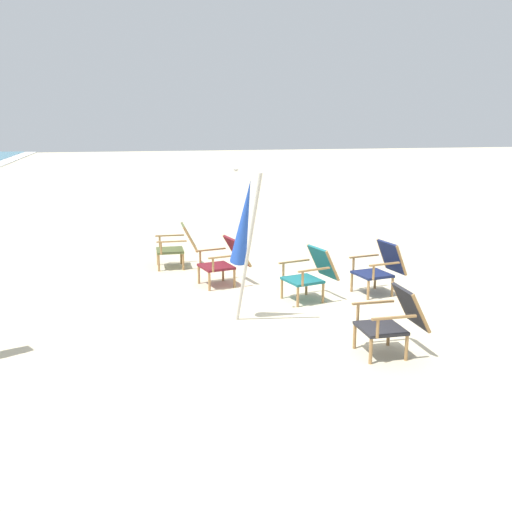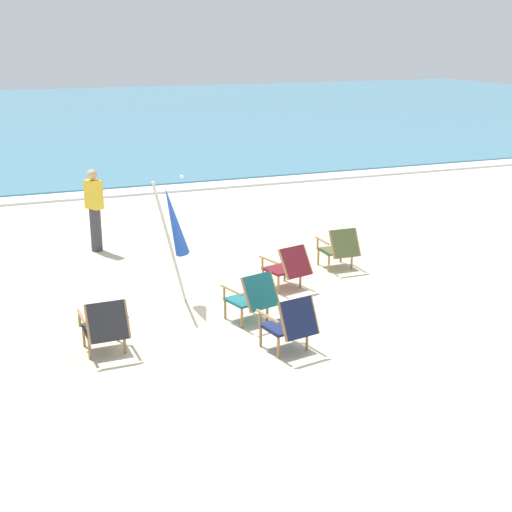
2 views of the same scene
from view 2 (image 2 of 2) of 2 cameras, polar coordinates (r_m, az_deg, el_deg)
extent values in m
plane|color=beige|center=(10.80, -1.05, -5.02)|extent=(80.00, 80.00, 0.00)
cube|color=teal|center=(39.72, -16.77, 10.66)|extent=(80.00, 40.00, 0.10)
cube|color=white|center=(19.80, -11.03, 5.07)|extent=(80.00, 1.10, 0.06)
cube|color=maroon|center=(12.02, 2.07, -1.07)|extent=(0.62, 0.59, 0.04)
cube|color=maroon|center=(11.67, 3.19, -0.48)|extent=(0.55, 0.40, 0.47)
cylinder|color=olive|center=(12.10, 0.56, -1.73)|extent=(0.04, 0.04, 0.32)
cylinder|color=olive|center=(12.37, 2.30, -1.32)|extent=(0.04, 0.04, 0.32)
cylinder|color=olive|center=(11.77, 1.80, -2.28)|extent=(0.04, 0.04, 0.32)
cylinder|color=olive|center=(12.05, 3.57, -1.84)|extent=(0.04, 0.04, 0.32)
cube|color=olive|center=(11.77, 1.06, -0.32)|extent=(0.16, 0.52, 0.02)
cylinder|color=olive|center=(11.95, 0.52, -0.61)|extent=(0.04, 0.04, 0.22)
cube|color=olive|center=(12.10, 3.18, 0.14)|extent=(0.16, 0.52, 0.02)
cylinder|color=olive|center=(12.28, 2.63, -0.14)|extent=(0.04, 0.04, 0.22)
cylinder|color=olive|center=(11.52, 2.20, -0.70)|extent=(0.11, 0.30, 0.47)
cylinder|color=olive|center=(11.83, 4.15, -0.26)|extent=(0.11, 0.30, 0.47)
cube|color=#196066|center=(10.64, -0.79, -3.52)|extent=(0.63, 0.60, 0.04)
cube|color=#196066|center=(10.29, 0.36, -2.87)|extent=(0.55, 0.38, 0.48)
cylinder|color=olive|center=(10.74, -2.48, -4.25)|extent=(0.04, 0.04, 0.32)
cylinder|color=olive|center=(10.99, -0.46, -3.72)|extent=(0.04, 0.04, 0.32)
cylinder|color=olive|center=(10.41, -1.14, -4.95)|extent=(0.04, 0.04, 0.32)
cylinder|color=olive|center=(10.67, 0.91, -4.38)|extent=(0.04, 0.04, 0.32)
cube|color=olive|center=(10.40, -1.99, -2.74)|extent=(0.17, 0.52, 0.02)
cylinder|color=olive|center=(10.58, -2.56, -3.02)|extent=(0.04, 0.04, 0.22)
cube|color=olive|center=(10.71, 0.48, -2.13)|extent=(0.17, 0.52, 0.02)
cylinder|color=olive|center=(10.89, -0.12, -2.41)|extent=(0.04, 0.04, 0.22)
cylinder|color=olive|center=(10.15, -0.79, -3.16)|extent=(0.11, 0.27, 0.48)
cylinder|color=olive|center=(10.44, 1.48, -2.58)|extent=(0.11, 0.27, 0.48)
cube|color=#515B33|center=(13.14, 6.35, 0.45)|extent=(0.53, 0.49, 0.04)
cube|color=#515B33|center=(12.78, 7.12, 1.01)|extent=(0.50, 0.28, 0.48)
cylinder|color=olive|center=(13.27, 5.01, -0.06)|extent=(0.04, 0.04, 0.32)
cylinder|color=olive|center=(13.48, 6.80, 0.15)|extent=(0.04, 0.04, 0.32)
cylinder|color=olive|center=(12.91, 5.84, -0.59)|extent=(0.04, 0.04, 0.32)
cylinder|color=olive|center=(13.12, 7.67, -0.37)|extent=(0.04, 0.04, 0.32)
cube|color=olive|center=(12.94, 5.32, 1.23)|extent=(0.04, 0.53, 0.02)
cylinder|color=olive|center=(13.14, 4.95, 0.98)|extent=(0.04, 0.04, 0.22)
cube|color=olive|center=(13.19, 7.51, 1.47)|extent=(0.04, 0.53, 0.02)
cylinder|color=olive|center=(13.38, 7.11, 1.22)|extent=(0.04, 0.04, 0.22)
cylinder|color=olive|center=(12.66, 6.10, 0.90)|extent=(0.04, 0.27, 0.48)
cylinder|color=olive|center=(12.89, 8.12, 1.12)|extent=(0.04, 0.27, 0.48)
cube|color=#28282D|center=(9.86, -12.12, -5.66)|extent=(0.53, 0.49, 0.04)
cube|color=#28282D|center=(9.44, -11.79, -5.17)|extent=(0.50, 0.28, 0.48)
cylinder|color=olive|center=(10.08, -13.62, -6.22)|extent=(0.04, 0.04, 0.32)
cylinder|color=olive|center=(10.15, -11.00, -5.88)|extent=(0.04, 0.04, 0.32)
cylinder|color=olive|center=(9.69, -13.18, -7.18)|extent=(0.04, 0.04, 0.32)
cylinder|color=olive|center=(9.76, -10.47, -6.81)|extent=(0.04, 0.04, 0.32)
cube|color=olive|center=(9.72, -13.81, -4.72)|extent=(0.05, 0.53, 0.02)
cylinder|color=olive|center=(9.93, -13.94, -4.93)|extent=(0.04, 0.04, 0.22)
cube|color=olive|center=(9.80, -10.57, -4.30)|extent=(0.05, 0.53, 0.02)
cylinder|color=olive|center=(10.02, -10.78, -4.52)|extent=(0.04, 0.04, 0.22)
cylinder|color=olive|center=(9.40, -13.32, -5.37)|extent=(0.05, 0.28, 0.48)
cylinder|color=olive|center=(9.49, -10.28, -4.97)|extent=(0.05, 0.28, 0.48)
cube|color=#19234C|center=(9.69, 2.24, -5.67)|extent=(0.60, 0.57, 0.04)
cube|color=#19234C|center=(9.34, 3.44, -5.00)|extent=(0.53, 0.32, 0.49)
cylinder|color=olive|center=(9.80, 0.37, -6.40)|extent=(0.04, 0.04, 0.32)
cylinder|color=olive|center=(10.04, 2.63, -5.82)|extent=(0.04, 0.04, 0.32)
cylinder|color=olive|center=(9.47, 1.80, -7.28)|extent=(0.04, 0.04, 0.32)
cylinder|color=olive|center=(9.72, 4.10, -6.66)|extent=(0.04, 0.04, 0.32)
cube|color=olive|center=(9.45, 0.92, -4.84)|extent=(0.13, 0.53, 0.02)
cylinder|color=olive|center=(9.64, 0.30, -5.09)|extent=(0.04, 0.04, 0.22)
cube|color=olive|center=(9.75, 3.68, -4.16)|extent=(0.13, 0.53, 0.02)
cylinder|color=olive|center=(9.93, 3.03, -4.42)|extent=(0.04, 0.04, 0.22)
cylinder|color=olive|center=(9.21, 2.15, -5.32)|extent=(0.08, 0.24, 0.49)
cylinder|color=olive|center=(9.49, 4.70, -4.68)|extent=(0.08, 0.24, 0.49)
cylinder|color=#B7B2A8|center=(11.07, -6.91, 0.96)|extent=(0.56, 0.27, 2.04)
cone|color=blue|center=(11.03, -6.58, 2.83)|extent=(0.56, 0.40, 1.17)
sphere|color=#B7B2A8|center=(11.00, -5.96, 6.32)|extent=(0.06, 0.06, 0.06)
cylinder|color=#383842|center=(14.39, -12.68, 2.06)|extent=(0.22, 0.22, 0.86)
cube|color=gold|center=(14.23, -12.87, 4.82)|extent=(0.34, 0.39, 0.56)
sphere|color=tan|center=(14.15, -12.98, 6.37)|extent=(0.20, 0.20, 0.20)
camera|label=1|loc=(12.73, -43.43, 6.26)|focal=42.00mm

